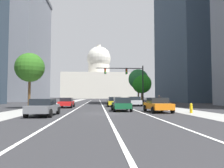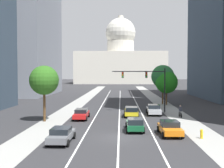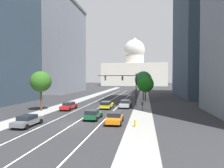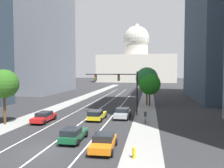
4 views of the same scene
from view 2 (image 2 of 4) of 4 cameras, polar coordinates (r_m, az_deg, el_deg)
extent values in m
plane|color=#2B2B2D|center=(67.02, 1.64, -3.02)|extent=(400.00, 400.00, 0.00)
cube|color=gray|center=(62.65, -6.17, -3.41)|extent=(3.35, 130.00, 0.01)
cube|color=gray|center=(62.59, 9.43, -3.43)|extent=(3.35, 130.00, 0.01)
cube|color=white|center=(52.22, -2.16, -4.53)|extent=(0.16, 90.00, 0.01)
cube|color=white|center=(52.10, 1.59, -4.55)|extent=(0.16, 90.00, 0.01)
cube|color=white|center=(52.20, 5.34, -4.55)|extent=(0.16, 90.00, 0.01)
cube|color=gray|center=(85.81, -18.80, 10.29)|extent=(19.80, 27.70, 36.63)
cube|color=beige|center=(163.27, 1.75, 3.30)|extent=(51.41, 24.52, 18.05)
cylinder|color=beige|center=(163.94, 1.75, 7.59)|extent=(15.47, 15.47, 6.49)
sphere|color=beige|center=(164.87, 1.76, 10.37)|extent=(17.38, 17.38, 17.38)
cylinder|color=beige|center=(166.15, 1.76, 13.04)|extent=(3.13, 3.13, 4.34)
cube|color=yellow|center=(40.28, 3.95, -5.73)|extent=(1.92, 4.37, 0.57)
cube|color=black|center=(39.20, 3.99, -5.10)|extent=(1.73, 2.38, 0.58)
cylinder|color=black|center=(41.77, 2.65, -5.83)|extent=(0.23, 0.64, 0.64)
cylinder|color=black|center=(41.80, 5.18, -5.83)|extent=(0.23, 0.64, 0.64)
cylinder|color=black|center=(38.85, 2.63, -6.45)|extent=(0.23, 0.64, 0.64)
cylinder|color=black|center=(38.89, 5.36, -6.45)|extent=(0.23, 0.64, 0.64)
cube|color=#B2B5BA|center=(42.25, 8.50, -5.33)|extent=(2.00, 4.67, 0.63)
cube|color=black|center=(42.09, 8.52, -4.55)|extent=(1.78, 2.15, 0.56)
cylinder|color=black|center=(43.77, 7.09, -5.47)|extent=(0.24, 0.65, 0.64)
cylinder|color=black|center=(43.94, 9.54, -5.46)|extent=(0.24, 0.65, 0.64)
cylinder|color=black|center=(40.67, 7.38, -6.07)|extent=(0.24, 0.65, 0.64)
cylinder|color=black|center=(40.85, 10.02, -6.05)|extent=(0.24, 0.65, 0.64)
cube|color=red|center=(38.06, -6.26, -6.23)|extent=(1.74, 4.78, 0.55)
cube|color=black|center=(38.01, -6.26, -5.44)|extent=(1.59, 2.36, 0.50)
cylinder|color=black|center=(39.80, -7.17, -6.26)|extent=(0.22, 0.64, 0.64)
cylinder|color=black|center=(39.59, -4.71, -6.29)|extent=(0.22, 0.64, 0.64)
cylinder|color=black|center=(36.64, -7.93, -7.00)|extent=(0.22, 0.64, 0.64)
cylinder|color=black|center=(36.41, -5.26, -7.05)|extent=(0.22, 0.64, 0.64)
cube|color=orange|center=(28.81, 11.73, -9.02)|extent=(1.96, 4.30, 0.57)
cube|color=black|center=(28.81, 11.69, -7.89)|extent=(1.75, 2.00, 0.55)
cylinder|color=black|center=(30.09, 9.43, -9.06)|extent=(0.24, 0.65, 0.64)
cylinder|color=black|center=(30.44, 12.88, -8.96)|extent=(0.24, 0.65, 0.64)
cylinder|color=black|center=(27.31, 10.43, -10.25)|extent=(0.24, 0.65, 0.64)
cylinder|color=black|center=(27.69, 14.23, -10.10)|extent=(0.24, 0.65, 0.64)
cube|color=#14512D|center=(30.48, 4.66, -8.36)|extent=(1.73, 4.21, 0.55)
cube|color=black|center=(29.61, 4.74, -7.58)|extent=(1.58, 2.05, 0.57)
cylinder|color=black|center=(31.90, 2.97, -8.38)|extent=(0.22, 0.64, 0.64)
cylinder|color=black|center=(31.99, 6.06, -8.36)|extent=(0.22, 0.64, 0.64)
cylinder|color=black|center=(29.10, 3.10, -9.43)|extent=(0.22, 0.64, 0.64)
cylinder|color=black|center=(29.20, 6.50, -9.40)|extent=(0.22, 0.64, 0.64)
cube|color=slate|center=(25.75, -10.29, -10.38)|extent=(1.81, 4.33, 0.55)
cube|color=black|center=(25.53, -10.36, -9.29)|extent=(1.64, 2.05, 0.50)
cylinder|color=black|center=(27.40, -11.41, -10.21)|extent=(0.23, 0.64, 0.64)
cylinder|color=black|center=(27.04, -7.75, -10.35)|extent=(0.23, 0.64, 0.64)
cylinder|color=black|center=(24.65, -13.09, -11.65)|extent=(0.23, 0.64, 0.64)
cylinder|color=black|center=(24.24, -9.02, -11.85)|extent=(0.23, 0.64, 0.64)
cylinder|color=black|center=(44.64, 10.72, -1.29)|extent=(0.20, 0.20, 6.93)
cylinder|color=black|center=(44.10, 5.42, 2.58)|extent=(8.28, 0.14, 0.14)
cube|color=black|center=(44.20, 7.03, 1.86)|extent=(0.32, 0.28, 0.96)
sphere|color=red|center=(44.05, 7.05, 2.25)|extent=(0.20, 0.20, 0.20)
sphere|color=orange|center=(44.05, 7.04, 1.86)|extent=(0.20, 0.20, 0.20)
sphere|color=green|center=(44.05, 7.04, 1.47)|extent=(0.20, 0.20, 0.20)
cube|color=black|center=(44.01, 2.19, 1.88)|extent=(0.32, 0.28, 0.96)
sphere|color=red|center=(43.86, 2.19, 2.27)|extent=(0.20, 0.20, 0.20)
sphere|color=orange|center=(43.86, 2.19, 1.87)|extent=(0.20, 0.20, 0.20)
sphere|color=green|center=(43.87, 2.19, 1.48)|extent=(0.20, 0.20, 0.20)
cylinder|color=yellow|center=(28.17, 17.81, -9.87)|extent=(0.26, 0.26, 0.70)
sphere|color=yellow|center=(28.08, 17.82, -9.01)|extent=(0.26, 0.26, 0.26)
cylinder|color=yellow|center=(28.01, 17.90, -9.87)|extent=(0.10, 0.12, 0.10)
cylinder|color=black|center=(39.80, 13.94, -6.29)|extent=(0.07, 0.66, 0.66)
cylinder|color=black|center=(40.80, 13.58, -6.08)|extent=(0.07, 0.66, 0.66)
cube|color=black|center=(40.27, 13.76, -5.87)|extent=(0.10, 1.00, 0.36)
cube|color=#262833|center=(40.13, 13.79, -4.99)|extent=(0.37, 0.29, 0.64)
sphere|color=tan|center=(40.15, 13.77, -4.37)|extent=(0.22, 0.22, 0.22)
cylinder|color=#51381E|center=(56.25, 10.30, -2.09)|extent=(0.32, 0.32, 3.91)
sphere|color=#266732|center=(56.09, 10.32, 1.53)|extent=(4.55, 4.55, 4.55)
cylinder|color=#51381E|center=(36.80, -13.64, -4.38)|extent=(0.32, 0.32, 3.98)
sphere|color=#295C1A|center=(36.57, -13.69, 0.76)|extent=(3.74, 3.74, 3.74)
cylinder|color=#51381E|center=(55.35, 11.04, -2.70)|extent=(0.32, 0.32, 2.89)
sphere|color=#1E7419|center=(55.17, 11.06, 0.38)|extent=(4.35, 4.35, 4.35)
camera|label=1|loc=(8.54, -6.03, -30.92)|focal=34.35mm
camera|label=3|loc=(9.50, 69.79, -1.71)|focal=30.59mm
camera|label=4|loc=(12.66, 46.07, 4.22)|focal=35.87mm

